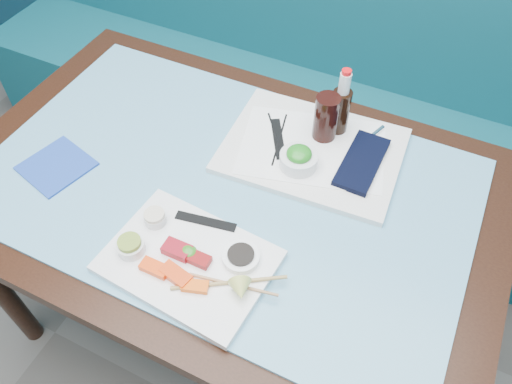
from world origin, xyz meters
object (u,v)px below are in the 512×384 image
at_px(dining_table, 225,205).
at_px(cola_bottle_body, 339,114).
at_px(serving_tray, 312,150).
at_px(cola_glass, 326,118).
at_px(sashimi_plate, 189,261).
at_px(seaweed_bowl, 299,160).
at_px(blue_napkin, 57,166).
at_px(booth_bench, 325,104).

height_order(dining_table, cola_bottle_body, cola_bottle_body).
relative_size(serving_tray, cola_glass, 3.49).
relative_size(sashimi_plate, seaweed_bowl, 3.69).
relative_size(serving_tray, blue_napkin, 2.93).
height_order(cola_bottle_body, blue_napkin, cola_bottle_body).
bearing_deg(cola_glass, seaweed_bowl, -98.75).
bearing_deg(sashimi_plate, serving_tray, 79.15).
xyz_separation_m(booth_bench, cola_glass, (0.17, -0.59, 0.47)).
xyz_separation_m(serving_tray, blue_napkin, (-0.58, -0.34, -0.01)).
relative_size(sashimi_plate, blue_napkin, 2.30).
bearing_deg(serving_tray, seaweed_bowl, -100.88).
distance_m(sashimi_plate, seaweed_bowl, 0.38).
bearing_deg(dining_table, booth_bench, 90.00).
distance_m(booth_bench, cola_bottle_body, 0.74).
xyz_separation_m(cola_glass, blue_napkin, (-0.59, -0.39, -0.08)).
bearing_deg(seaweed_bowl, dining_table, -140.91).
bearing_deg(sashimi_plate, dining_table, 104.11).
relative_size(seaweed_bowl, cola_bottle_body, 0.67).
relative_size(dining_table, cola_glass, 10.64).
xyz_separation_m(dining_table, seaweed_bowl, (0.15, 0.12, 0.13)).
relative_size(dining_table, sashimi_plate, 3.88).
bearing_deg(cola_bottle_body, cola_glass, -120.98).
relative_size(dining_table, seaweed_bowl, 14.33).
height_order(seaweed_bowl, blue_napkin, seaweed_bowl).
bearing_deg(dining_table, cola_bottle_body, 56.32).
xyz_separation_m(serving_tray, seaweed_bowl, (-0.01, -0.07, 0.03)).
bearing_deg(dining_table, blue_napkin, -161.62).
relative_size(seaweed_bowl, cola_glass, 0.74).
bearing_deg(cola_bottle_body, seaweed_bowl, -104.52).
bearing_deg(cola_glass, booth_bench, 106.26).
xyz_separation_m(booth_bench, blue_napkin, (-0.42, -0.98, 0.39)).
bearing_deg(blue_napkin, cola_bottle_body, 35.14).
distance_m(dining_table, cola_bottle_body, 0.39).
bearing_deg(blue_napkin, seaweed_bowl, 24.69).
bearing_deg(seaweed_bowl, serving_tray, 82.41).
bearing_deg(dining_table, seaweed_bowl, 39.09).
bearing_deg(cola_glass, blue_napkin, -146.39).
height_order(sashimi_plate, serving_tray, sashimi_plate).
bearing_deg(booth_bench, sashimi_plate, -87.82).
distance_m(serving_tray, cola_bottle_body, 0.12).
bearing_deg(dining_table, cola_glass, 55.91).
bearing_deg(cola_bottle_body, blue_napkin, -144.86).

